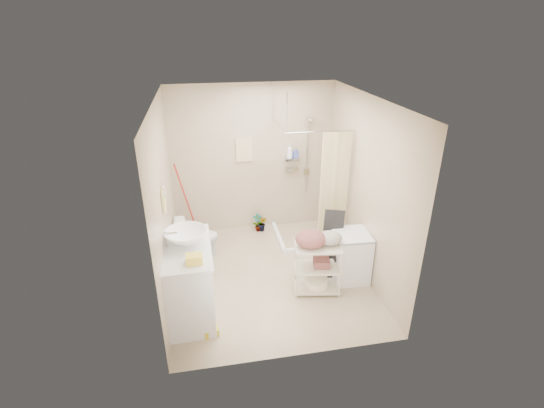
{
  "coord_description": "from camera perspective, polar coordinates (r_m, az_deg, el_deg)",
  "views": [
    {
      "loc": [
        -0.87,
        -4.85,
        3.47
      ],
      "look_at": [
        0.08,
        0.25,
        1.06
      ],
      "focal_mm": 26.0,
      "sensor_mm": 36.0,
      "label": 1
    }
  ],
  "objects": [
    {
      "name": "laundry_rack",
      "position": [
        5.53,
        6.61,
        -8.62
      ],
      "size": [
        0.68,
        0.47,
        0.87
      ],
      "primitive_type": null,
      "rotation": [
        0.0,
        0.0,
        -0.17
      ],
      "color": "beige",
      "rests_on": "ground"
    },
    {
      "name": "wall_left",
      "position": [
        5.34,
        -15.33,
        -0.04
      ],
      "size": [
        0.04,
        3.2,
        2.6
      ],
      "primitive_type": "cube",
      "color": "#BEAE94",
      "rests_on": "ground"
    },
    {
      "name": "towel_ring",
      "position": [
        5.09,
        -15.45,
        0.78
      ],
      "size": [
        0.04,
        0.22,
        0.34
      ],
      "primitive_type": null,
      "color": "#E0CE7F",
      "rests_on": "wall_left"
    },
    {
      "name": "wall_right",
      "position": [
        5.78,
        13.42,
        2.11
      ],
      "size": [
        0.04,
        3.2,
        2.6
      ],
      "primitive_type": "cube",
      "color": "#BEAE94",
      "rests_on": "ground"
    },
    {
      "name": "ceiling",
      "position": [
        5.01,
        -0.42,
        14.86
      ],
      "size": [
        2.8,
        3.2,
        0.04
      ],
      "primitive_type": "cube",
      "color": "silver",
      "rests_on": "ground"
    },
    {
      "name": "hanging_towel",
      "position": [
        6.77,
        -4.05,
        7.87
      ],
      "size": [
        0.28,
        0.03,
        0.42
      ],
      "primitive_type": "cube",
      "color": "beige",
      "rests_on": "wall_back"
    },
    {
      "name": "wall_front",
      "position": [
        4.01,
        3.74,
        -7.99
      ],
      "size": [
        2.8,
        0.04,
        2.6
      ],
      "primitive_type": "cube",
      "color": "#BEAE94",
      "rests_on": "ground"
    },
    {
      "name": "shower",
      "position": [
        6.61,
        5.28,
        3.27
      ],
      "size": [
        1.1,
        1.1,
        2.1
      ],
      "primitive_type": null,
      "color": "white",
      "rests_on": "ground"
    },
    {
      "name": "vanity",
      "position": [
        5.17,
        -12.04,
        -10.88
      ],
      "size": [
        0.66,
        1.14,
        0.99
      ],
      "primitive_type": "cube",
      "rotation": [
        0.0,
        0.0,
        0.02
      ],
      "color": "silver",
      "rests_on": "ground"
    },
    {
      "name": "washing_machine",
      "position": [
        5.89,
        11.19,
        -7.4
      ],
      "size": [
        0.53,
        0.55,
        0.74
      ],
      "primitive_type": "cube",
      "rotation": [
        0.0,
        0.0,
        -0.05
      ],
      "color": "silver",
      "rests_on": "ground"
    },
    {
      "name": "ironing_board",
      "position": [
        5.83,
        8.64,
        -5.76
      ],
      "size": [
        0.3,
        0.1,
        1.05
      ],
      "primitive_type": null,
      "rotation": [
        0.0,
        0.0,
        -0.05
      ],
      "color": "black",
      "rests_on": "ground"
    },
    {
      "name": "mop",
      "position": [
        6.9,
        -12.64,
        0.53
      ],
      "size": [
        0.16,
        0.16,
        1.39
      ],
      "primitive_type": null,
      "rotation": [
        0.0,
        0.0,
        -0.27
      ],
      "color": "red",
      "rests_on": "ground"
    },
    {
      "name": "wall_back",
      "position": [
        6.86,
        -2.77,
        6.4
      ],
      "size": [
        2.8,
        0.04,
        2.6
      ],
      "primitive_type": "cube",
      "color": "#BEAE94",
      "rests_on": "ground"
    },
    {
      "name": "floor",
      "position": [
        6.03,
        -0.34,
        -10.28
      ],
      "size": [
        3.2,
        3.2,
        0.0
      ],
      "primitive_type": "plane",
      "color": "#BDAB8E",
      "rests_on": "ground"
    },
    {
      "name": "potted_plant_a",
      "position": [
        7.13,
        -2.1,
        -2.72
      ],
      "size": [
        0.2,
        0.16,
        0.34
      ],
      "primitive_type": "imported",
      "rotation": [
        0.0,
        0.0,
        0.21
      ],
      "color": "brown",
      "rests_on": "ground"
    },
    {
      "name": "shampoo_bottle_b",
      "position": [
        6.87,
        3.48,
        7.39
      ],
      "size": [
        0.1,
        0.1,
        0.18
      ],
      "primitive_type": "imported",
      "rotation": [
        0.0,
        0.0,
        0.2
      ],
      "color": "#4754A5",
      "rests_on": "shower"
    },
    {
      "name": "counter_basket",
      "position": [
        4.56,
        -11.21,
        -7.82
      ],
      "size": [
        0.19,
        0.15,
        0.1
      ],
      "primitive_type": "cube",
      "rotation": [
        0.0,
        0.0,
        0.03
      ],
      "color": "yellow",
      "rests_on": "vanity"
    },
    {
      "name": "tp_holder",
      "position": [
        5.64,
        -14.23,
        -5.15
      ],
      "size": [
        0.08,
        0.12,
        0.14
      ],
      "primitive_type": null,
      "color": "white",
      "rests_on": "wall_left"
    },
    {
      "name": "potted_plant_b",
      "position": [
        7.14,
        -1.41,
        -2.86
      ],
      "size": [
        0.21,
        0.2,
        0.3
      ],
      "primitive_type": "imported",
      "rotation": [
        0.0,
        0.0,
        -0.61
      ],
      "color": "maroon",
      "rests_on": "ground"
    },
    {
      "name": "floor_basket",
      "position": [
        5.07,
        -8.81,
        -17.59
      ],
      "size": [
        0.28,
        0.23,
        0.14
      ],
      "primitive_type": "cube",
      "rotation": [
        0.0,
        0.0,
        0.14
      ],
      "color": "gold",
      "rests_on": "ground"
    },
    {
      "name": "sink",
      "position": [
        4.94,
        -12.34,
        -4.7
      ],
      "size": [
        0.64,
        0.64,
        0.18
      ],
      "primitive_type": "imported",
      "rotation": [
        0.0,
        0.0,
        0.26
      ],
      "color": "white",
      "rests_on": "vanity"
    },
    {
      "name": "shampoo_bottle_a",
      "position": [
        6.84,
        2.59,
        7.66
      ],
      "size": [
        0.12,
        0.12,
        0.26
      ],
      "primitive_type": "imported",
      "rotation": [
        0.0,
        0.0,
        -0.25
      ],
      "color": "white",
      "rests_on": "shower"
    },
    {
      "name": "toilet",
      "position": [
        6.42,
        -10.77,
        -4.83
      ],
      "size": [
        0.67,
        0.38,
        0.68
      ],
      "primitive_type": "imported",
      "rotation": [
        0.0,
        0.0,
        1.56
      ],
      "color": "silver",
      "rests_on": "ground"
    }
  ]
}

